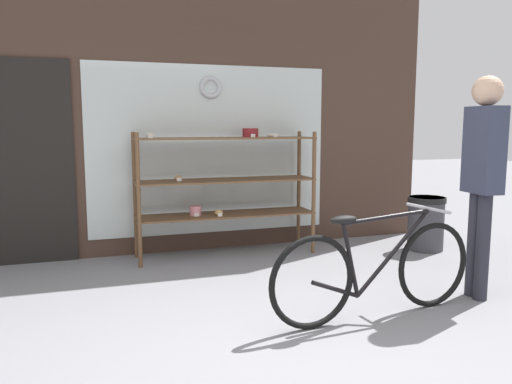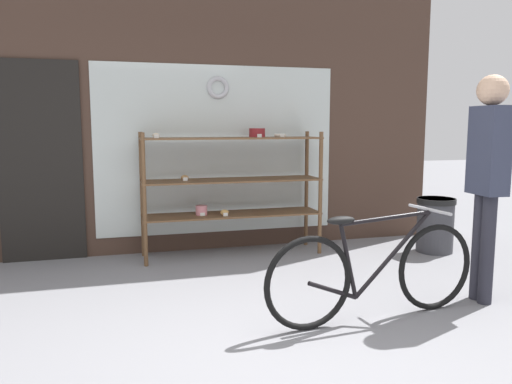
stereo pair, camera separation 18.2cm
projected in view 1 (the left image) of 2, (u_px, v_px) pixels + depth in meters
ground_plane at (291, 362)px, 3.03m from camera, size 30.00×30.00×0.00m
storefront_facade at (189, 86)px, 5.55m from camera, size 5.83×0.13×3.85m
display_case at (226, 179)px, 5.44m from camera, size 1.96×0.46×1.40m
bicycle at (376, 270)px, 3.70m from camera, size 1.77×0.46×0.81m
pedestrian at (483, 167)px, 4.03m from camera, size 0.24×0.33×1.82m
trash_bin at (426, 221)px, 5.74m from camera, size 0.43×0.43×0.62m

